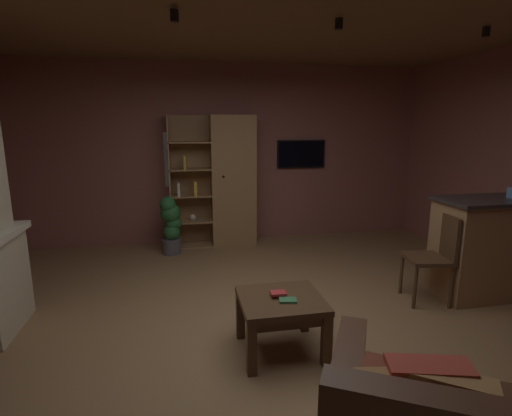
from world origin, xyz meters
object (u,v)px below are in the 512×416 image
Objects in this scene: bookshelf_cabinet at (227,182)px; kitchen_bar_counter at (505,246)px; wall_mounted_tv at (301,154)px; table_book_0 at (288,300)px; table_book_1 at (278,293)px; coffee_table at (281,308)px; potted_floor_plant at (171,223)px; dining_chair at (436,252)px.

bookshelf_cabinet reaches higher than kitchen_bar_counter.
kitchen_bar_counter is 1.98× the size of wall_mounted_tv.
table_book_1 is (-0.05, 0.10, 0.02)m from table_book_0.
table_book_0 reaches higher than coffee_table.
potted_floor_plant is (-0.93, 2.77, -0.03)m from table_book_0.
table_book_0 is at bearing -159.28° from dining_chair.
bookshelf_cabinet is at bearing 127.09° from dining_chair.
kitchen_bar_counter is at bearing 12.54° from table_book_1.
table_book_0 is 0.17× the size of wall_mounted_tv.
bookshelf_cabinet is 3.03m from table_book_1.
kitchen_bar_counter reaches higher than coffee_table.
table_book_1 reaches higher than table_book_0.
dining_chair reaches higher than table_book_0.
table_book_0 is 3.60m from wall_mounted_tv.
dining_chair reaches higher than coffee_table.
bookshelf_cabinet is 1.26× the size of kitchen_bar_counter.
dining_chair is at bearing -52.91° from bookshelf_cabinet.
coffee_table is at bearing -71.53° from potted_floor_plant.
kitchen_bar_counter is 3.11m from wall_mounted_tv.
dining_chair is 1.11× the size of potted_floor_plant.
wall_mounted_tv is at bearing 69.64° from table_book_1.
wall_mounted_tv is (1.14, 3.30, 0.88)m from table_book_0.
wall_mounted_tv is at bearing 71.01° from table_book_0.
kitchen_bar_counter reaches higher than table_book_0.
table_book_0 is 0.11m from table_book_1.
potted_floor_plant is (-0.88, 2.67, -0.05)m from table_book_1.
kitchen_bar_counter is 4.11m from potted_floor_plant.
table_book_1 is 0.15× the size of wall_mounted_tv.
dining_chair reaches higher than table_book_1.
potted_floor_plant is at bearing 149.55° from kitchen_bar_counter.
dining_chair is (1.84, -2.43, -0.44)m from bookshelf_cabinet.
kitchen_bar_counter is 2.72m from table_book_1.
potted_floor_plant is 2.32m from wall_mounted_tv.
coffee_table is 2.84m from potted_floor_plant.
coffee_table is 0.79× the size of potted_floor_plant.
table_book_1 is at bearing 130.39° from coffee_table.
table_book_0 is at bearing -108.99° from wall_mounted_tv.
bookshelf_cabinet reaches higher than coffee_table.
bookshelf_cabinet is 1.30m from wall_mounted_tv.
bookshelf_cabinet is at bearing 138.22° from kitchen_bar_counter.
bookshelf_cabinet is 3.08m from dining_chair.
bookshelf_cabinet is 2.34× the size of potted_floor_plant.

